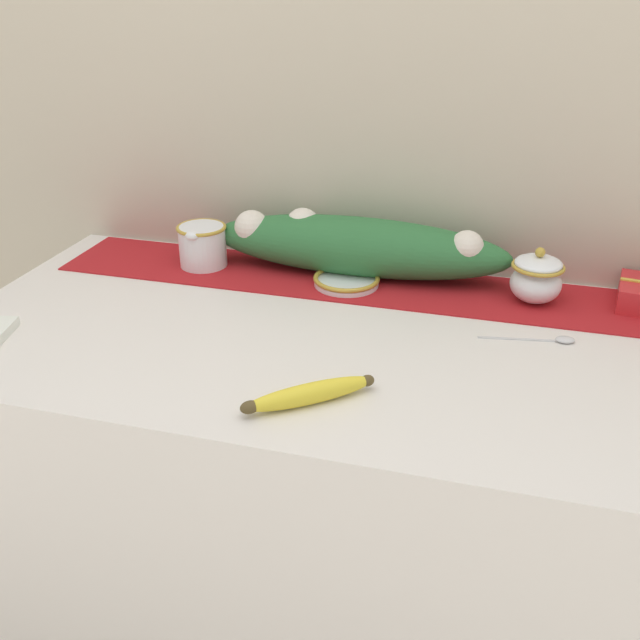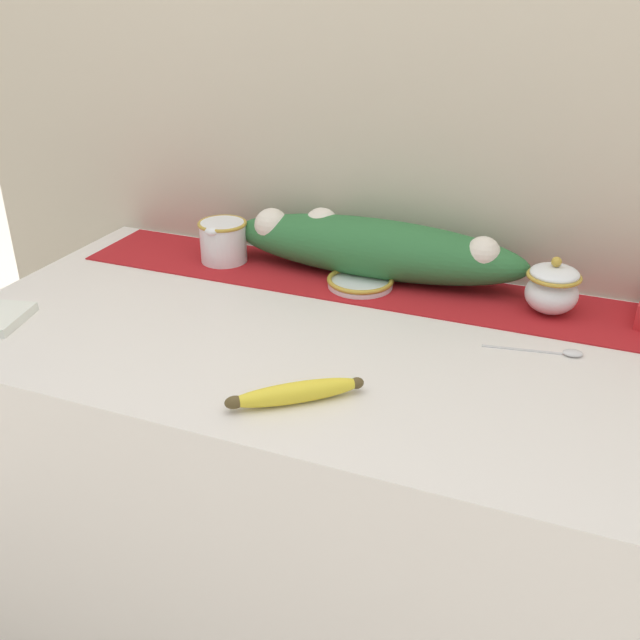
{
  "view_description": "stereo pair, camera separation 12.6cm",
  "coord_description": "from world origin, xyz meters",
  "px_view_note": "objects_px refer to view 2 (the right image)",
  "views": [
    {
      "loc": [
        0.31,
        -1.13,
        1.48
      ],
      "look_at": [
        0.01,
        -0.04,
        0.91
      ],
      "focal_mm": 40.0,
      "sensor_mm": 36.0,
      "label": 1
    },
    {
      "loc": [
        0.43,
        -1.09,
        1.48
      ],
      "look_at": [
        0.01,
        -0.04,
        0.91
      ],
      "focal_mm": 40.0,
      "sensor_mm": 36.0,
      "label": 2
    }
  ],
  "objects_px": {
    "cream_pitcher": "(223,240)",
    "banana": "(296,393)",
    "sugar_bowl": "(552,288)",
    "spoon": "(564,352)",
    "small_dish": "(360,282)"
  },
  "relations": [
    {
      "from": "cream_pitcher",
      "to": "banana",
      "type": "xyz_separation_m",
      "value": [
        0.39,
        -0.48,
        -0.04
      ]
    },
    {
      "from": "banana",
      "to": "spoon",
      "type": "bearing_deg",
      "value": 39.86
    },
    {
      "from": "sugar_bowl",
      "to": "cream_pitcher",
      "type": "bearing_deg",
      "value": 179.93
    },
    {
      "from": "banana",
      "to": "cream_pitcher",
      "type": "bearing_deg",
      "value": 129.14
    },
    {
      "from": "sugar_bowl",
      "to": "banana",
      "type": "bearing_deg",
      "value": -124.98
    },
    {
      "from": "sugar_bowl",
      "to": "small_dish",
      "type": "relative_size",
      "value": 0.81
    },
    {
      "from": "small_dish",
      "to": "sugar_bowl",
      "type": "bearing_deg",
      "value": 3.14
    },
    {
      "from": "small_dish",
      "to": "spoon",
      "type": "relative_size",
      "value": 0.82
    },
    {
      "from": "sugar_bowl",
      "to": "small_dish",
      "type": "bearing_deg",
      "value": -176.86
    },
    {
      "from": "small_dish",
      "to": "spoon",
      "type": "xyz_separation_m",
      "value": [
        0.43,
        -0.14,
        -0.01
      ]
    },
    {
      "from": "small_dish",
      "to": "banana",
      "type": "bearing_deg",
      "value": -83.63
    },
    {
      "from": "sugar_bowl",
      "to": "spoon",
      "type": "height_order",
      "value": "sugar_bowl"
    },
    {
      "from": "cream_pitcher",
      "to": "small_dish",
      "type": "height_order",
      "value": "cream_pitcher"
    },
    {
      "from": "spoon",
      "to": "sugar_bowl",
      "type": "bearing_deg",
      "value": 95.48
    },
    {
      "from": "cream_pitcher",
      "to": "small_dish",
      "type": "distance_m",
      "value": 0.34
    }
  ]
}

